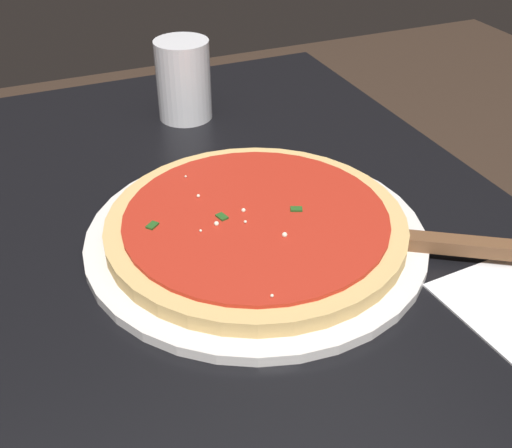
% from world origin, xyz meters
% --- Properties ---
extents(restaurant_table, '(1.05, 0.69, 0.74)m').
position_xyz_m(restaurant_table, '(0.00, 0.00, 0.59)').
color(restaurant_table, black).
rests_on(restaurant_table, ground_plane).
extents(serving_plate, '(0.34, 0.34, 0.01)m').
position_xyz_m(serving_plate, '(0.04, -0.04, 0.74)').
color(serving_plate, white).
rests_on(serving_plate, restaurant_table).
extents(pizza, '(0.30, 0.30, 0.02)m').
position_xyz_m(pizza, '(0.04, -0.04, 0.76)').
color(pizza, '#DBB26B').
rests_on(pizza, serving_plate).
extents(pizza_server, '(0.16, 0.21, 0.01)m').
position_xyz_m(pizza_server, '(-0.04, -0.18, 0.75)').
color(pizza_server, silver).
rests_on(pizza_server, serving_plate).
extents(cup_tall_drink, '(0.07, 0.07, 0.11)m').
position_xyz_m(cup_tall_drink, '(0.35, -0.07, 0.79)').
color(cup_tall_drink, silver).
rests_on(cup_tall_drink, restaurant_table).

